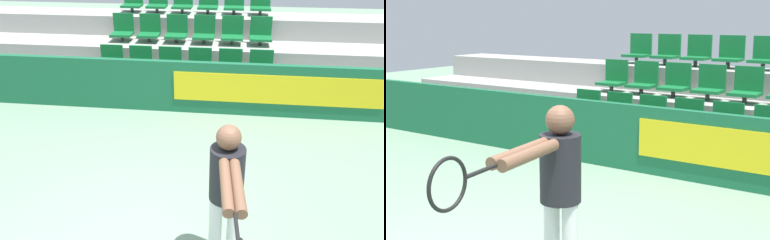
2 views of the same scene
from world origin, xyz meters
TOP-DOWN VIEW (x-y plane):
  - barrier_wall at (0.04, 3.71)m, footprint 12.40×0.14m
  - bleacher_tier_front at (0.00, 4.27)m, footprint 12.00×0.95m
  - bleacher_tier_middle at (0.00, 5.22)m, footprint 12.00×0.95m
  - bleacher_tier_back at (0.00, 6.17)m, footprint 12.00×0.95m
  - stadium_chair_0 at (-1.50, 4.39)m, footprint 0.46×0.41m
  - stadium_chair_1 at (-0.90, 4.39)m, footprint 0.46×0.41m
  - stadium_chair_2 at (-0.30, 4.39)m, footprint 0.46×0.41m
  - stadium_chair_3 at (0.30, 4.39)m, footprint 0.46×0.41m
  - stadium_chair_4 at (0.90, 4.39)m, footprint 0.46×0.41m
  - stadium_chair_5 at (1.50, 4.39)m, footprint 0.46×0.41m
  - stadium_chair_6 at (-1.50, 5.34)m, footprint 0.46×0.41m
  - stadium_chair_7 at (-0.90, 5.34)m, footprint 0.46×0.41m
  - stadium_chair_8 at (-0.30, 5.34)m, footprint 0.46×0.41m
  - stadium_chair_9 at (0.30, 5.34)m, footprint 0.46×0.41m
  - stadium_chair_10 at (0.90, 5.34)m, footprint 0.46×0.41m
  - stadium_chair_12 at (-1.50, 6.29)m, footprint 0.46×0.41m
  - stadium_chair_13 at (-0.90, 6.29)m, footprint 0.46×0.41m
  - stadium_chair_14 at (-0.30, 6.29)m, footprint 0.46×0.41m
  - stadium_chair_15 at (0.30, 6.29)m, footprint 0.46×0.41m
  - stadium_chair_16 at (0.90, 6.29)m, footprint 0.46×0.41m
  - tennis_player at (0.99, 0.13)m, footprint 0.33×1.58m

SIDE VIEW (x-z plane):
  - bleacher_tier_front at x=0.00m, z-range 0.00..0.44m
  - bleacher_tier_middle at x=0.00m, z-range 0.00..0.89m
  - barrier_wall at x=0.04m, z-range 0.00..0.98m
  - bleacher_tier_back at x=0.00m, z-range 0.00..1.33m
  - stadium_chair_0 at x=-1.50m, z-range 0.40..0.97m
  - stadium_chair_1 at x=-0.90m, z-range 0.40..0.97m
  - stadium_chair_2 at x=-0.30m, z-range 0.40..0.97m
  - stadium_chair_3 at x=0.30m, z-range 0.40..0.97m
  - stadium_chair_4 at x=0.90m, z-range 0.40..0.97m
  - stadium_chair_5 at x=1.50m, z-range 0.40..0.97m
  - tennis_player at x=0.99m, z-range 0.19..1.76m
  - stadium_chair_6 at x=-1.50m, z-range 0.84..1.41m
  - stadium_chair_7 at x=-0.90m, z-range 0.84..1.41m
  - stadium_chair_8 at x=-0.30m, z-range 0.84..1.41m
  - stadium_chair_9 at x=0.30m, z-range 0.84..1.41m
  - stadium_chair_10 at x=0.90m, z-range 0.84..1.41m
  - stadium_chair_12 at x=-1.50m, z-range 1.29..1.86m
  - stadium_chair_13 at x=-0.90m, z-range 1.29..1.86m
  - stadium_chair_14 at x=-0.30m, z-range 1.29..1.86m
  - stadium_chair_15 at x=0.30m, z-range 1.29..1.86m
  - stadium_chair_16 at x=0.90m, z-range 1.29..1.86m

